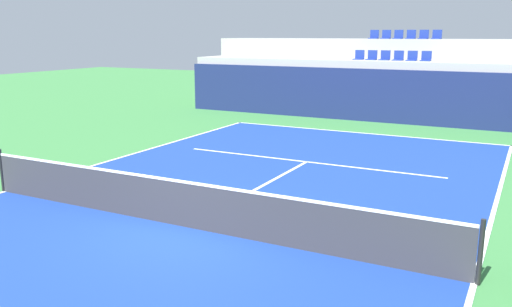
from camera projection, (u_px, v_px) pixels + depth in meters
The scene contains 13 objects.
ground_plane at pixel (187, 228), 10.88m from camera, with size 80.00×80.00×0.00m, color #387A3D.
court_surface at pixel (187, 227), 10.88m from camera, with size 11.00×24.00×0.01m, color navy.
baseline_far at pixel (360, 133), 21.22m from camera, with size 11.00×0.10×0.00m, color white.
sideline_left at pixel (5, 191), 13.34m from camera, with size 0.10×24.00×0.00m, color white.
sideline_right at pixel (474, 283), 8.42m from camera, with size 0.10×24.00×0.00m, color white.
service_line_far at pixel (307, 162), 16.42m from camera, with size 8.26×0.10×0.00m, color white.
centre_service_line at pixel (259, 188), 13.65m from camera, with size 0.10×6.40×0.00m, color white.
back_wall at pixel (382, 96), 23.63m from camera, with size 19.52×0.30×2.32m, color navy.
stands_tier_lower at pixel (389, 89), 24.76m from camera, with size 19.52×2.40×2.66m, color #9E9E99.
stands_tier_upper at pixel (402, 76), 26.74m from camera, with size 19.52×2.40×3.59m, color #9E9E99.
seating_row_lower at pixel (392, 57), 24.53m from camera, with size 3.50×0.44×0.44m.
seating_row_upper at pixel (404, 36), 26.40m from camera, with size 3.50×0.44×0.44m.
tennis_net at pixel (186, 204), 10.77m from camera, with size 11.08×0.08×1.07m.
Camera 1 is at (6.00, -8.48, 3.84)m, focal length 37.68 mm.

